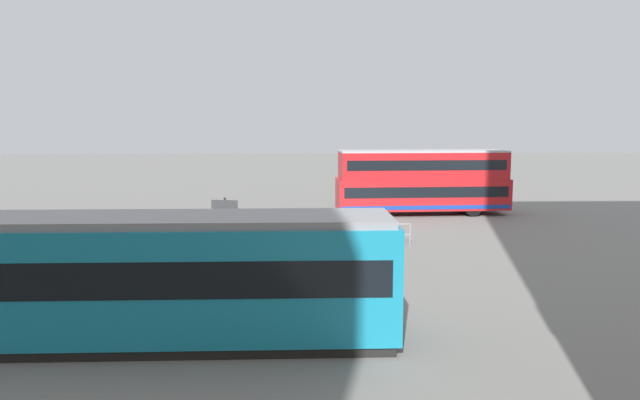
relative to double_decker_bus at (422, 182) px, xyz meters
The scene contains 6 objects.
ground_plane 6.41m from the double_decker_bus, 40.24° to the left, with size 160.00×160.00×0.00m, color slate.
double_decker_bus is the anchor object (origin of this frame).
tram_yellow 24.56m from the double_decker_bus, 61.49° to the left, with size 13.06×2.66×3.31m.
pedestrian_near_railing 13.81m from the double_decker_bus, 49.61° to the left, with size 0.32×0.36×1.57m.
pedestrian_railing 12.01m from the double_decker_bus, 58.60° to the left, with size 7.44×1.09×1.08m.
info_sign 15.33m from the double_decker_bus, 45.01° to the left, with size 1.16×0.31×2.43m.
Camera 1 is at (3.07, 32.75, 5.63)m, focal length 33.81 mm.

